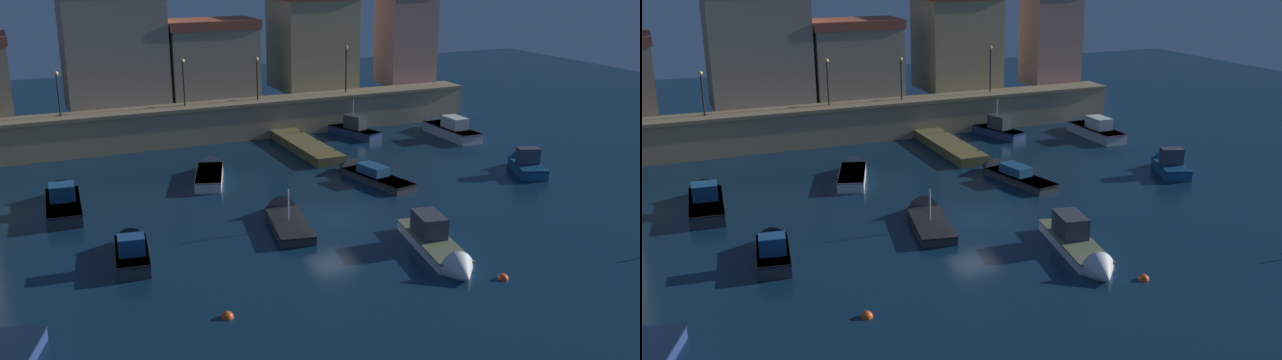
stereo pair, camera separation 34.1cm
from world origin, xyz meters
The scene contains 19 objects.
ground_plane centered at (0.00, 0.00, 0.00)m, with size 112.85×112.85×0.00m, color #0C2338.
quay_wall centered at (0.00, 20.05, 1.47)m, with size 42.48×2.78×2.91m.
old_town_backdrop centered at (-0.71, 23.73, 6.63)m, with size 42.19×6.13×9.53m.
pier_dock centered at (4.52, 14.19, 0.33)m, with size 2.15×9.23×0.70m.
quay_lamp_0 centered at (-11.86, 20.05, 5.05)m, with size 0.32×0.32×3.20m.
quay_lamp_1 centered at (-2.91, 20.05, 5.26)m, with size 0.32×0.32×3.55m.
quay_lamp_2 centered at (2.92, 20.05, 5.14)m, with size 0.32×0.32×3.34m.
quay_lamp_3 centered at (10.65, 20.05, 5.42)m, with size 0.32×0.32×3.84m.
moored_boat_1 centered at (5.35, 6.36, 0.33)m, with size 2.97×7.10×1.59m.
moored_boat_2 centered at (-10.87, -0.53, 0.47)m, with size 2.17×5.33×1.91m.
moored_boat_3 centered at (-3.79, 10.61, 0.36)m, with size 3.40×6.26×1.52m.
moored_boat_4 centered at (15.89, 3.50, 0.48)m, with size 3.22×4.75×2.18m.
moored_boat_5 centered at (9.45, 18.06, 0.47)m, with size 3.59×7.13×3.28m.
moored_boat_7 centered at (-2.35, 1.10, 0.27)m, with size 2.91×6.48×2.80m.
moored_boat_8 centered at (2.74, -6.39, 0.45)m, with size 3.09×7.53×2.13m.
moored_boat_9 centered at (-13.11, 8.36, 0.49)m, with size 2.29×6.90×2.14m.
moored_boat_10 centered at (16.71, 14.16, 0.54)m, with size 1.86×7.05×2.15m.
mooring_buoy_0 centered at (3.89, -9.76, 0.00)m, with size 0.50×0.50×0.50m, color #EA4C19.
mooring_buoy_1 centered at (-8.49, -8.14, 0.00)m, with size 0.51×0.51×0.51m, color #EA4C19.
Camera 1 is at (-15.92, -33.67, 14.05)m, focal length 40.99 mm.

